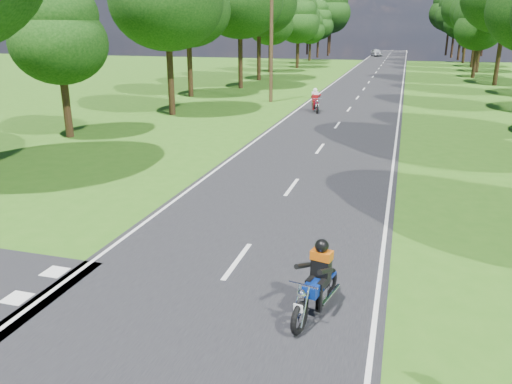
% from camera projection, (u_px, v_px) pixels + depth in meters
% --- Properties ---
extents(ground, '(160.00, 160.00, 0.00)m').
position_uv_depth(ground, '(206.00, 304.00, 10.03)').
color(ground, '#2D5F15').
rests_on(ground, ground).
extents(main_road, '(7.00, 140.00, 0.02)m').
position_uv_depth(main_road, '(373.00, 77.00, 55.57)').
color(main_road, black).
rests_on(main_road, ground).
extents(road_markings, '(7.40, 140.00, 0.01)m').
position_uv_depth(road_markings, '(370.00, 78.00, 53.90)').
color(road_markings, silver).
rests_on(road_markings, main_road).
extents(treeline, '(40.00, 115.35, 14.78)m').
position_uv_depth(treeline, '(395.00, 2.00, 61.76)').
color(treeline, black).
rests_on(treeline, ground).
extents(telegraph_pole, '(1.20, 0.26, 8.00)m').
position_uv_depth(telegraph_pole, '(271.00, 45.00, 35.86)').
color(telegraph_pole, '#382616').
rests_on(telegraph_pole, ground).
extents(rider_near_blue, '(0.99, 1.88, 1.49)m').
position_uv_depth(rider_near_blue, '(316.00, 279.00, 9.45)').
color(rider_near_blue, navy).
rests_on(rider_near_blue, main_road).
extents(rider_far_red, '(1.18, 1.94, 1.53)m').
position_uv_depth(rider_far_red, '(315.00, 100.00, 32.37)').
color(rider_far_red, maroon).
rests_on(rider_far_red, main_road).
extents(distant_car, '(2.64, 4.32, 1.37)m').
position_uv_depth(distant_car, '(376.00, 53.00, 93.87)').
color(distant_car, '#BABEC2').
rests_on(distant_car, main_road).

